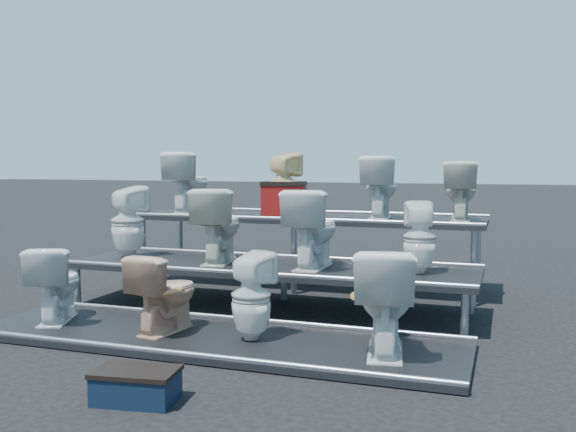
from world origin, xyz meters
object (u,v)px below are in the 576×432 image
(toilet_1, at_px, (165,292))
(toilet_8, at_px, (189,183))
(toilet_3, at_px, (385,300))
(toilet_5, at_px, (218,225))
(toilet_4, at_px, (128,222))
(toilet_6, at_px, (312,228))
(toilet_11, at_px, (460,191))
(toilet_0, at_px, (56,283))
(toilet_9, at_px, (284,184))
(step_stool, at_px, (136,388))
(toilet_7, at_px, (420,238))
(red_crate, at_px, (284,201))
(toilet_2, at_px, (251,296))
(toilet_10, at_px, (380,187))

(toilet_1, relative_size, toilet_8, 0.87)
(toilet_3, relative_size, toilet_8, 1.05)
(toilet_5, bearing_deg, toilet_4, -11.15)
(toilet_6, distance_m, toilet_11, 1.89)
(toilet_0, xyz_separation_m, toilet_9, (1.29, 2.60, 0.84))
(toilet_3, height_order, toilet_6, toilet_6)
(toilet_4, height_order, step_stool, toilet_4)
(toilet_7, relative_size, toilet_11, 1.04)
(toilet_11, relative_size, red_crate, 1.29)
(toilet_3, xyz_separation_m, red_crate, (-1.72, 2.57, 0.58))
(toilet_2, distance_m, toilet_5, 1.64)
(toilet_6, height_order, toilet_7, toilet_6)
(toilet_8, relative_size, toilet_10, 1.08)
(toilet_2, relative_size, toilet_7, 1.05)
(red_crate, bearing_deg, toilet_3, -68.67)
(toilet_1, bearing_deg, toilet_3, -171.33)
(toilet_9, bearing_deg, toilet_8, 23.80)
(toilet_2, height_order, toilet_10, toilet_10)
(toilet_0, relative_size, toilet_7, 1.01)
(toilet_0, bearing_deg, toilet_7, -178.79)
(toilet_3, xyz_separation_m, toilet_10, (-0.55, 2.60, 0.75))
(toilet_4, distance_m, toilet_9, 1.93)
(toilet_8, bearing_deg, toilet_1, 109.91)
(toilet_0, height_order, red_crate, red_crate)
(toilet_1, distance_m, toilet_7, 2.40)
(toilet_6, relative_size, toilet_7, 1.15)
(toilet_1, xyz_separation_m, red_crate, (0.17, 2.57, 0.65))
(toilet_6, bearing_deg, toilet_1, 55.07)
(toilet_5, relative_size, toilet_7, 1.14)
(toilet_0, xyz_separation_m, red_crate, (1.31, 2.57, 0.64))
(toilet_8, distance_m, toilet_11, 3.39)
(toilet_2, bearing_deg, toilet_10, -85.01)
(toilet_2, bearing_deg, toilet_5, -38.29)
(toilet_9, bearing_deg, toilet_1, 110.29)
(toilet_8, bearing_deg, toilet_3, 135.64)
(toilet_3, bearing_deg, toilet_10, -87.73)
(toilet_5, distance_m, red_crate, 1.32)
(red_crate, bearing_deg, toilet_2, -88.78)
(toilet_4, bearing_deg, toilet_2, 169.16)
(toilet_0, bearing_deg, toilet_4, -108.18)
(toilet_10, bearing_deg, toilet_2, 73.27)
(toilet_1, height_order, toilet_9, toilet_9)
(toilet_4, height_order, toilet_9, toilet_9)
(toilet_8, relative_size, step_stool, 1.54)
(toilet_10, relative_size, toilet_11, 1.09)
(toilet_2, xyz_separation_m, toilet_7, (1.18, 1.30, 0.38))
(toilet_2, distance_m, red_crate, 2.72)
(toilet_0, relative_size, toilet_8, 0.90)
(toilet_9, bearing_deg, toilet_5, 102.13)
(toilet_1, height_order, toilet_7, toilet_7)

